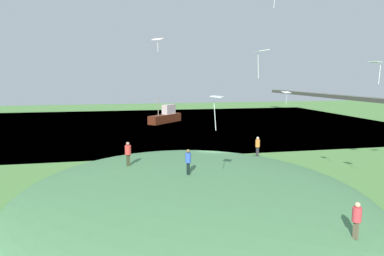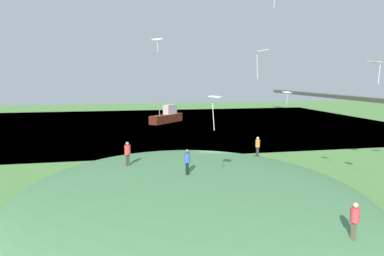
{
  "view_description": "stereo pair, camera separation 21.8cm",
  "coord_description": "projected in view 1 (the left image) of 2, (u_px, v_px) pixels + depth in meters",
  "views": [
    {
      "loc": [
        31.28,
        -8.63,
        8.35
      ],
      "look_at": [
        0.39,
        -2.09,
        3.75
      ],
      "focal_mm": 33.02,
      "sensor_mm": 36.0,
      "label": 1
    },
    {
      "loc": [
        31.32,
        -8.41,
        8.35
      ],
      "look_at": [
        0.39,
        -2.09,
        3.75
      ],
      "focal_mm": 33.02,
      "sensor_mm": 36.0,
      "label": 2
    }
  ],
  "objects": [
    {
      "name": "kite_2",
      "position": [
        261.0,
        52.0,
        21.54
      ],
      "size": [
        1.03,
        0.74,
        1.76
      ],
      "color": "silver"
    },
    {
      "name": "person_near_shore",
      "position": [
        128.0,
        151.0,
        25.85
      ],
      "size": [
        0.59,
        0.59,
        1.79
      ],
      "rotation": [
        0.0,
        0.0,
        2.0
      ],
      "color": "#383C25",
      "rests_on": "grass_hill"
    },
    {
      "name": "kite_6",
      "position": [
        157.0,
        40.0,
        29.6
      ],
      "size": [
        1.03,
        1.1,
        1.18
      ],
      "color": "white"
    },
    {
      "name": "lake_water",
      "position": [
        167.0,
        125.0,
        63.47
      ],
      "size": [
        53.35,
        80.0,
        0.4
      ],
      "primitive_type": "cube",
      "color": "#245174",
      "rests_on": "ground_plane"
    },
    {
      "name": "person_on_hilltop",
      "position": [
        357.0,
        216.0,
        15.92
      ],
      "size": [
        0.52,
        0.52,
        1.75
      ],
      "rotation": [
        0.0,
        0.0,
        0.35
      ],
      "color": "brown",
      "rests_on": "grass_hill"
    },
    {
      "name": "kite_0",
      "position": [
        286.0,
        93.0,
        38.53
      ],
      "size": [
        0.94,
        1.13,
        1.44
      ],
      "color": "white"
    },
    {
      "name": "kite_1",
      "position": [
        217.0,
        99.0,
        18.83
      ],
      "size": [
        1.08,
        0.98,
        1.88
      ],
      "color": "white"
    },
    {
      "name": "ground_plane",
      "position": [
        213.0,
        166.0,
        33.25
      ],
      "size": [
        160.0,
        160.0,
        0.0
      ],
      "primitive_type": "plane",
      "color": "#528641"
    },
    {
      "name": "boat_on_lake",
      "position": [
        166.0,
        117.0,
        64.77
      ],
      "size": [
        6.93,
        6.78,
        4.77
      ],
      "rotation": [
        0.0,
        0.0,
        2.37
      ],
      "color": "#4C1F10",
      "rests_on": "lake_water"
    },
    {
      "name": "bridge_deck_far",
      "position": [
        328.0,
        96.0,
        69.34
      ],
      "size": [
        48.01,
        1.8,
        0.7
      ],
      "primitive_type": "cube",
      "color": "#555B4B"
    },
    {
      "name": "person_walking_path",
      "position": [
        258.0,
        144.0,
        31.56
      ],
      "size": [
        0.47,
        0.47,
        1.77
      ],
      "rotation": [
        0.0,
        0.0,
        4.9
      ],
      "color": "#2E2C2F",
      "rests_on": "grass_hill"
    },
    {
      "name": "kite_8",
      "position": [
        376.0,
        64.0,
        21.83
      ],
      "size": [
        0.78,
        0.68,
        1.4
      ],
      "color": "silver"
    },
    {
      "name": "person_watching_kites",
      "position": [
        188.0,
        159.0,
        22.9
      ],
      "size": [
        0.51,
        0.51,
        1.69
      ],
      "rotation": [
        0.0,
        0.0,
        3.69
      ],
      "color": "black",
      "rests_on": "grass_hill"
    },
    {
      "name": "grass_hill",
      "position": [
        191.0,
        199.0,
        24.32
      ],
      "size": [
        26.67,
        24.0,
        4.03
      ],
      "primitive_type": "ellipsoid",
      "color": "#477A4C",
      "rests_on": "ground_plane"
    }
  ]
}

